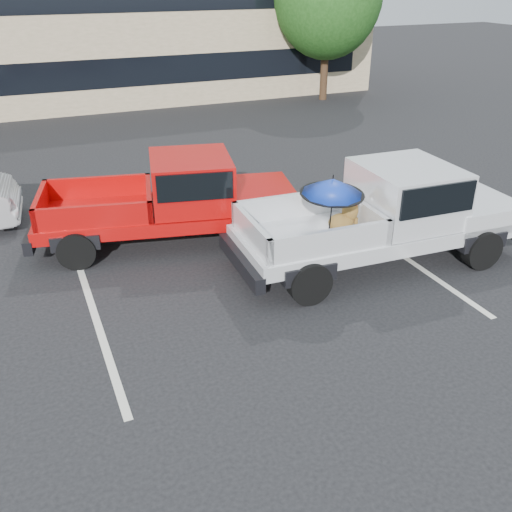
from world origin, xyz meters
The scene contains 6 objects.
ground centered at (0.00, 0.00, 0.00)m, with size 90.00×90.00×0.00m, color black.
stripe_left centered at (-3.00, 2.00, 0.00)m, with size 0.12×5.00×0.01m, color silver.
stripe_right centered at (3.00, 2.00, 0.00)m, with size 0.12×5.00×0.01m, color silver.
motel_building centered at (2.00, 20.99, 3.21)m, with size 20.40×8.40×6.30m.
silver_pickup centered at (2.65, 1.97, 1.05)m, with size 5.77×2.30×2.06m.
red_pickup centered at (-0.73, 4.42, 0.98)m, with size 5.70×2.98×1.79m.
Camera 1 is at (-3.68, -6.19, 5.12)m, focal length 40.00 mm.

